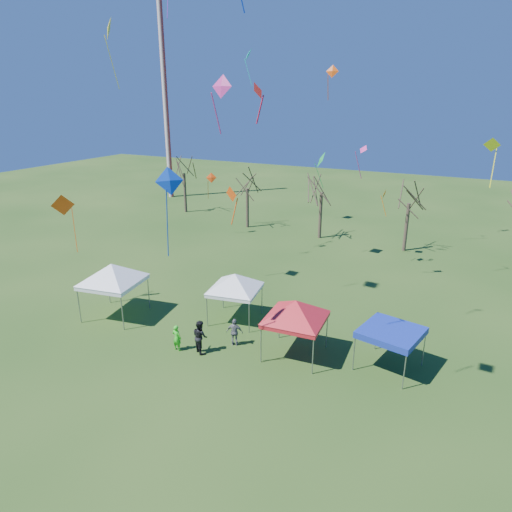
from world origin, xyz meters
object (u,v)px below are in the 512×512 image
(tree_3, at_px, (411,186))
(tent_red, at_px, (296,304))
(tree_2, at_px, (322,176))
(person_grey, at_px, (235,332))
(tent_blue, at_px, (391,333))
(tent_white_west, at_px, (111,267))
(person_dark, at_px, (200,336))
(person_green, at_px, (177,338))
(tree_0, at_px, (183,159))
(radio_mast, at_px, (166,105))
(tree_1, at_px, (247,174))
(tent_white_mid, at_px, (235,277))

(tree_3, distance_m, tent_red, 21.80)
(tree_2, relative_size, person_grey, 4.97)
(tent_blue, distance_m, person_grey, 8.64)
(tent_red, bearing_deg, tent_white_west, -176.48)
(person_grey, bearing_deg, person_dark, 31.88)
(person_green, distance_m, person_grey, 3.29)
(tree_0, bearing_deg, person_green, -55.97)
(tree_2, distance_m, tent_red, 22.87)
(radio_mast, height_order, tree_1, radio_mast)
(tree_0, bearing_deg, radio_mast, 137.23)
(tent_white_mid, bearing_deg, tree_1, 115.59)
(radio_mast, relative_size, tree_2, 3.06)
(tree_2, relative_size, tent_white_west, 1.75)
(person_dark, bearing_deg, tree_1, -38.11)
(tree_0, relative_size, tent_white_mid, 2.06)
(tent_white_mid, bearing_deg, tree_3, 69.23)
(tree_2, distance_m, person_green, 24.94)
(tent_white_mid, relative_size, tent_blue, 1.20)
(tree_0, bearing_deg, tent_white_west, -64.30)
(tree_2, xyz_separation_m, tree_3, (8.40, -0.33, -0.21))
(radio_mast, height_order, tree_2, radio_mast)
(tent_white_west, bearing_deg, tent_white_mid, 22.33)
(radio_mast, bearing_deg, tree_0, -42.77)
(person_green, xyz_separation_m, person_grey, (2.65, 1.95, 0.05))
(person_dark, xyz_separation_m, person_green, (-1.28, -0.44, -0.19))
(person_grey, bearing_deg, tree_2, -99.37)
(tent_blue, distance_m, person_green, 11.67)
(radio_mast, height_order, tent_blue, radio_mast)
(tree_1, xyz_separation_m, tree_2, (8.40, -0.27, 0.50))
(tree_0, xyz_separation_m, person_dark, (19.74, -26.89, -5.52))
(tent_red, distance_m, person_dark, 5.68)
(tree_2, bearing_deg, person_dark, -86.99)
(radio_mast, distance_m, tree_3, 36.04)
(tent_white_west, bearing_deg, tree_2, 74.69)
(tree_3, xyz_separation_m, tent_red, (-2.30, -21.47, -2.99))
(tree_2, distance_m, tent_blue, 23.91)
(radio_mast, relative_size, person_grey, 15.19)
(tree_0, height_order, tree_2, tree_0)
(radio_mast, bearing_deg, person_green, -52.97)
(tree_3, relative_size, person_dark, 4.10)
(radio_mast, relative_size, tree_3, 3.16)
(tent_blue, relative_size, person_dark, 1.77)
(person_green, relative_size, person_grey, 0.94)
(tent_red, bearing_deg, tree_0, 134.73)
(person_dark, bearing_deg, person_grey, -101.97)
(tree_2, bearing_deg, tent_white_west, -105.31)
(tent_white_mid, xyz_separation_m, person_green, (-1.13, -4.75, -2.18))
(tree_1, bearing_deg, radio_mast, 151.52)
(tree_0, distance_m, person_grey, 33.49)
(tent_white_west, bearing_deg, radio_mast, 121.15)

